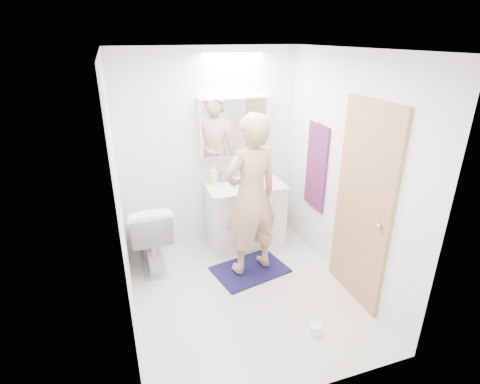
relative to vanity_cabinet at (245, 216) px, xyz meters
name	(u,v)px	position (x,y,z in m)	size (l,w,h in m)	color
floor	(243,293)	(-0.36, -0.96, -0.39)	(2.50, 2.50, 0.00)	silver
ceiling	(244,49)	(-0.36, -0.96, 2.01)	(2.50, 2.50, 0.00)	white
wall_back	(210,151)	(-0.36, 0.29, 0.81)	(2.50, 2.50, 0.00)	white
wall_front	(309,259)	(-0.36, -2.21, 0.81)	(2.50, 2.50, 0.00)	white
wall_left	(120,204)	(-1.46, -0.96, 0.81)	(2.50, 2.50, 0.00)	white
wall_right	(346,174)	(0.74, -0.96, 0.81)	(2.50, 2.50, 0.00)	white
vanity_cabinet	(245,216)	(0.00, 0.00, 0.00)	(0.90, 0.55, 0.78)	silver
countertop	(245,186)	(0.00, 0.00, 0.41)	(0.95, 0.58, 0.04)	white
sink_basin	(244,182)	(0.00, 0.03, 0.45)	(0.36, 0.36, 0.03)	silver
faucet	(239,172)	(0.00, 0.22, 0.51)	(0.02, 0.02, 0.16)	#B7B7BB
medicine_cabinet	(235,126)	(-0.06, 0.21, 1.11)	(0.88, 0.14, 0.70)	white
mirror_panel	(237,127)	(-0.06, 0.13, 1.11)	(0.84, 0.01, 0.66)	silver
toilet	(150,234)	(-1.20, -0.11, 0.02)	(0.46, 0.81, 0.82)	white
bath_rug	(250,270)	(-0.15, -0.61, -0.38)	(0.80, 0.55, 0.02)	#151238
person	(251,196)	(-0.15, -0.61, 0.55)	(0.65, 0.42, 1.77)	tan
door	(363,207)	(0.72, -1.31, 0.61)	(0.04, 0.80, 2.00)	tan
door_knob	(379,226)	(0.68, -1.61, 0.56)	(0.06, 0.06, 0.06)	gold
towel	(316,167)	(0.72, -0.41, 0.71)	(0.02, 0.42, 1.00)	#131F3C
towel_hook	(319,122)	(0.71, -0.41, 1.23)	(0.02, 0.02, 0.07)	silver
soap_bottle_a	(213,174)	(-0.36, 0.15, 0.55)	(0.10, 0.10, 0.25)	#EFE99A
soap_bottle_b	(223,175)	(-0.22, 0.18, 0.51)	(0.07, 0.07, 0.16)	#5B8EC3
toothbrush_cup	(259,174)	(0.25, 0.16, 0.48)	(0.10, 0.10, 0.09)	#3F47BE
toilet_paper_roll	(315,329)	(0.07, -1.72, -0.34)	(0.11, 0.11, 0.10)	white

